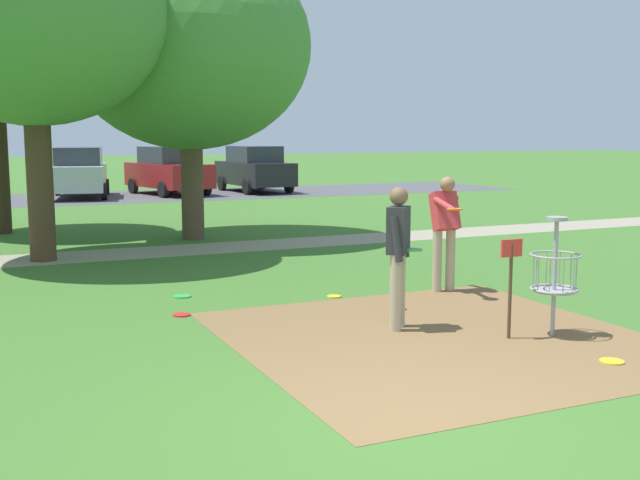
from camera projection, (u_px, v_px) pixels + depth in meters
ground_plane at (420, 427)px, 6.19m from camera, size 160.00×160.00×0.00m
dirt_tee_pad at (439, 338)px, 8.89m from camera, size 4.61×4.77×0.01m
disc_golf_basket at (550, 272)px, 8.90m from camera, size 0.98×0.58×1.39m
player_foreground_watching at (398, 249)px, 9.20m from camera, size 0.45×0.46×1.71m
player_throwing at (445, 226)px, 11.41m from camera, size 0.57×1.08×1.71m
frisbee_near_basket at (182, 315)px, 10.00m from camera, size 0.23×0.23×0.02m
frisbee_by_tee at (334, 296)px, 11.13m from camera, size 0.21×0.21×0.02m
frisbee_mid_grass at (182, 296)px, 11.13m from camera, size 0.26×0.26×0.02m
frisbee_far_left at (399, 309)px, 10.35m from camera, size 0.20×0.20×0.02m
frisbee_far_right at (612, 361)px, 7.95m from camera, size 0.25×0.25×0.02m
tree_near_right at (32, 13)px, 13.74m from camera, size 4.76×4.76×6.51m
tree_mid_left at (189, 46)px, 16.76m from camera, size 5.30×5.30×6.48m
parking_lot_strip at (65, 199)px, 27.98m from camera, size 36.00×6.00×0.01m
parked_car_center_left at (79, 173)px, 28.31m from camera, size 2.58×4.47×1.84m
parked_car_center_right at (169, 171)px, 29.81m from camera, size 2.71×4.50×1.84m
parked_car_rightmost at (254, 169)px, 31.20m from camera, size 2.21×4.32×1.84m
gravel_path at (148, 252)px, 15.34m from camera, size 40.00×1.52×0.00m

